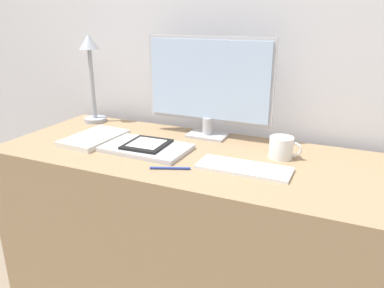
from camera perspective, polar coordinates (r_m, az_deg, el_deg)
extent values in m
cube|color=silver|center=(1.71, 5.31, 18.04)|extent=(3.60, 0.05, 2.40)
cube|color=#997A56|center=(1.61, -0.15, -13.47)|extent=(1.54, 0.61, 0.72)
cube|color=#B7B7BC|center=(1.64, 2.37, 1.32)|extent=(0.17, 0.11, 0.01)
cylinder|color=#B7B7BC|center=(1.63, 2.39, 2.75)|extent=(0.04, 0.04, 0.07)
cube|color=#B7B7BC|center=(1.59, 2.57, 9.74)|extent=(0.56, 0.01, 0.36)
cube|color=#ADC6E5|center=(1.58, 2.45, 9.69)|extent=(0.53, 0.01, 0.33)
cube|color=silver|center=(1.31, 7.93, -3.65)|extent=(0.32, 0.12, 0.01)
cube|color=silver|center=(1.30, 7.91, -3.41)|extent=(0.30, 0.10, 0.00)
cube|color=#BCBCC1|center=(1.49, -6.95, -0.77)|extent=(0.34, 0.22, 0.01)
cube|color=silver|center=(1.49, -6.96, -0.44)|extent=(0.34, 0.22, 0.01)
cube|color=black|center=(1.49, -6.91, -0.04)|extent=(0.16, 0.17, 0.01)
cube|color=silver|center=(1.49, -6.92, 0.15)|extent=(0.13, 0.13, 0.00)
cylinder|color=#999EA8|center=(1.94, -14.50, 3.63)|extent=(0.11, 0.11, 0.02)
cylinder|color=#999EA8|center=(1.90, -14.94, 8.76)|extent=(0.02, 0.02, 0.33)
cone|color=#999EA8|center=(1.88, -15.48, 14.81)|extent=(0.09, 0.09, 0.07)
cube|color=silver|center=(1.64, -14.64, 0.87)|extent=(0.19, 0.29, 0.02)
cube|color=silver|center=(1.61, -15.57, 0.85)|extent=(0.10, 0.06, 0.00)
cylinder|color=white|center=(1.43, 13.42, -0.52)|extent=(0.09, 0.09, 0.08)
torus|color=white|center=(1.42, 15.32, -0.79)|extent=(0.06, 0.01, 0.06)
cylinder|color=navy|center=(1.30, -3.27, -3.71)|extent=(0.14, 0.06, 0.01)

